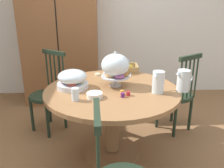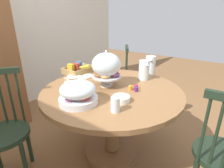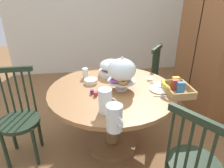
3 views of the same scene
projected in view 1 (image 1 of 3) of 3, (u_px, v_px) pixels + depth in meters
name	position (u px, v px, depth m)	size (l,w,h in m)	color
ground_plane	(113.00, 152.00, 2.58)	(10.00, 10.00, 0.00)	brown
wall_back	(108.00, 15.00, 3.87)	(4.80, 0.06, 2.60)	silver
wooden_armoire	(61.00, 39.00, 3.63)	(1.18, 0.60, 1.96)	brown
dining_table	(112.00, 108.00, 2.36)	(1.28, 1.28, 0.74)	olive
windsor_chair_by_cabinet	(177.00, 96.00, 2.89)	(0.46, 0.46, 0.97)	#1E2D1E
windsor_chair_facing_door	(49.00, 95.00, 2.91)	(0.46, 0.46, 0.97)	#1E2D1E
pastry_stand_with_dome	(115.00, 67.00, 2.32)	(0.28, 0.28, 0.34)	silver
fruit_platter_covered	(72.00, 79.00, 2.30)	(0.30, 0.30, 0.18)	silver
orange_juice_pitcher	(183.00, 81.00, 2.22)	(0.19, 0.12, 0.20)	silver
milk_pitcher	(158.00, 83.00, 2.18)	(0.13, 0.17, 0.20)	silver
cereal_basket	(124.00, 67.00, 2.86)	(0.32, 0.30, 0.12)	tan
china_plate_large	(118.00, 74.00, 2.74)	(0.22, 0.22, 0.01)	white
china_plate_small	(111.00, 72.00, 2.78)	(0.15, 0.15, 0.01)	white
cereal_bowl	(95.00, 95.00, 2.09)	(0.14, 0.14, 0.04)	white
drinking_glass	(75.00, 94.00, 2.02)	(0.06, 0.06, 0.11)	silver
butter_dish	(97.00, 74.00, 2.70)	(0.06, 0.06, 0.02)	beige
jam_jar_strawberry	(128.00, 94.00, 2.13)	(0.04, 0.04, 0.04)	#B7282D
jam_jar_apricot	(122.00, 92.00, 2.16)	(0.04, 0.04, 0.04)	orange
jam_jar_grape	(123.00, 95.00, 2.10)	(0.04, 0.04, 0.04)	#5B2366
table_knife	(106.00, 73.00, 2.77)	(0.17, 0.01, 0.01)	silver
dinner_fork	(104.00, 73.00, 2.77)	(0.17, 0.01, 0.01)	silver
soup_spoon	(131.00, 74.00, 2.73)	(0.17, 0.01, 0.01)	silver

